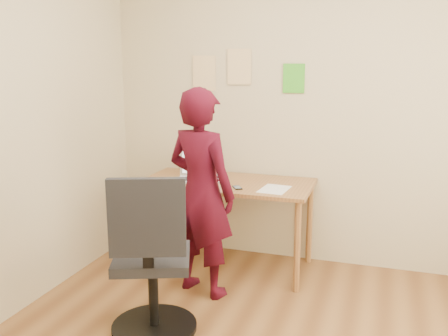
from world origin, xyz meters
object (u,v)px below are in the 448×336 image
(laptop, at_px, (200,173))
(office_chair, at_px, (151,268))
(desk, at_px, (227,192))
(person, at_px, (201,193))
(phone, at_px, (237,188))

(laptop, bearing_deg, office_chair, -101.53)
(desk, xyz_separation_m, laptop, (-0.24, 0.01, 0.14))
(laptop, relative_size, person, 0.27)
(phone, bearing_deg, desk, 96.23)
(desk, height_order, office_chair, office_chair)
(laptop, xyz_separation_m, office_chair, (0.14, -1.21, -0.34))
(office_chair, relative_size, person, 0.69)
(desk, xyz_separation_m, person, (-0.03, -0.51, 0.12))
(desk, relative_size, phone, 11.27)
(phone, bearing_deg, person, -150.15)
(office_chair, xyz_separation_m, person, (0.08, 0.68, 0.31))
(desk, relative_size, person, 0.91)
(desk, height_order, phone, phone)
(laptop, distance_m, office_chair, 1.26)
(person, bearing_deg, desk, -76.20)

